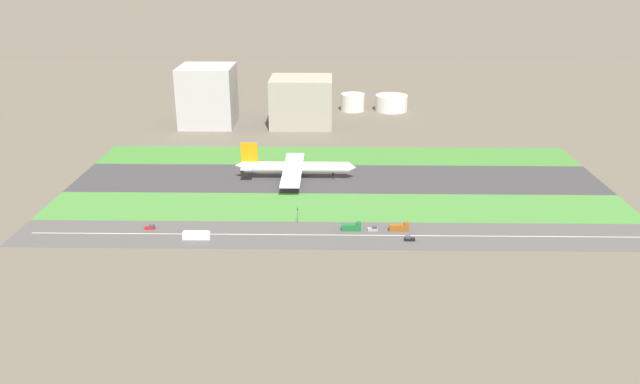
% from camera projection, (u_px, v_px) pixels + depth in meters
% --- Properties ---
extents(ground_plane, '(800.00, 800.00, 0.00)m').
position_uv_depth(ground_plane, '(338.00, 179.00, 335.58)').
color(ground_plane, '#5B564C').
extents(runway, '(280.00, 46.00, 0.10)m').
position_uv_depth(runway, '(338.00, 178.00, 335.57)').
color(runway, '#38383D').
rests_on(runway, ground_plane).
extents(grass_median_north, '(280.00, 36.00, 0.10)m').
position_uv_depth(grass_median_north, '(337.00, 156.00, 373.91)').
color(grass_median_north, '#3D7A33').
rests_on(grass_median_north, ground_plane).
extents(grass_median_south, '(280.00, 36.00, 0.10)m').
position_uv_depth(grass_median_south, '(338.00, 207.00, 297.22)').
color(grass_median_south, '#427F38').
rests_on(grass_median_south, ground_plane).
extents(highway, '(280.00, 28.00, 0.10)m').
position_uv_depth(highway, '(339.00, 235.00, 267.29)').
color(highway, '#4C4C4F').
rests_on(highway, ground_plane).
extents(highway_centerline, '(266.00, 0.50, 0.01)m').
position_uv_depth(highway_centerline, '(339.00, 235.00, 267.27)').
color(highway_centerline, silver).
rests_on(highway_centerline, highway).
extents(airliner, '(65.00, 56.00, 19.70)m').
position_uv_depth(airliner, '(293.00, 167.00, 333.76)').
color(airliner, white).
rests_on(airliner, runway).
extents(car_1, '(4.40, 1.80, 2.00)m').
position_uv_depth(car_1, '(409.00, 239.00, 261.84)').
color(car_1, black).
rests_on(car_1, highway).
extents(car_0, '(4.40, 1.80, 2.00)m').
position_uv_depth(car_0, '(150.00, 227.00, 272.98)').
color(car_0, '#B2191E').
rests_on(car_0, highway).
extents(car_2, '(4.40, 1.80, 2.00)m').
position_uv_depth(car_2, '(373.00, 229.00, 271.42)').
color(car_2, '#99999E').
rests_on(car_2, highway).
extents(truck_1, '(8.40, 2.50, 4.00)m').
position_uv_depth(truck_1, '(400.00, 227.00, 270.98)').
color(truck_1, brown).
rests_on(truck_1, highway).
extents(bus_0, '(11.60, 2.50, 3.50)m').
position_uv_depth(bus_0, '(196.00, 235.00, 262.95)').
color(bus_0, silver).
rests_on(bus_0, highway).
extents(truck_0, '(8.40, 2.50, 4.00)m').
position_uv_depth(truck_0, '(352.00, 227.00, 271.31)').
color(truck_0, '#19662D').
rests_on(truck_0, highway).
extents(traffic_light, '(0.36, 0.50, 7.20)m').
position_uv_depth(traffic_light, '(298.00, 214.00, 278.24)').
color(traffic_light, '#4C4C51').
rests_on(traffic_light, highway).
extents(terminal_building, '(37.09, 38.13, 41.43)m').
position_uv_depth(terminal_building, '(208.00, 96.00, 436.31)').
color(terminal_building, '#B2B2B7').
rests_on(terminal_building, ground_plane).
extents(hangar_building, '(42.81, 37.73, 33.58)m').
position_uv_depth(hangar_building, '(301.00, 102.00, 436.66)').
color(hangar_building, '#9E998E').
rests_on(hangar_building, ground_plane).
extents(fuel_tank_west, '(22.27, 22.27, 16.69)m').
position_uv_depth(fuel_tank_west, '(312.00, 100.00, 481.63)').
color(fuel_tank_west, silver).
rests_on(fuel_tank_west, ground_plane).
extents(fuel_tank_centre, '(18.19, 18.19, 13.02)m').
position_uv_depth(fuel_tank_centre, '(353.00, 102.00, 481.78)').
color(fuel_tank_centre, silver).
rests_on(fuel_tank_centre, ground_plane).
extents(fuel_tank_east, '(24.59, 24.59, 12.08)m').
position_uv_depth(fuel_tank_east, '(391.00, 103.00, 481.47)').
color(fuel_tank_east, silver).
rests_on(fuel_tank_east, ground_plane).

